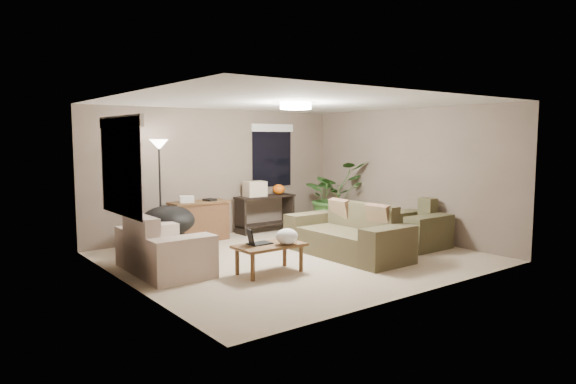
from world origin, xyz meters
TOP-DOWN VIEW (x-y plane):
  - room_shell at (0.00, 0.00)m, footprint 5.50×5.50m
  - main_sofa at (0.78, -0.42)m, footprint 0.95×2.20m
  - throw_pillows at (1.03, -0.42)m, footprint 0.26×1.36m
  - loveseat at (-2.12, 0.43)m, footprint 0.90×1.60m
  - armchair at (2.18, -0.67)m, footprint 0.95×1.00m
  - coffee_table at (-0.92, -0.57)m, footprint 1.00×0.55m
  - laptop at (-1.09, -0.47)m, footprint 0.39×0.24m
  - plastic_bag at (-0.72, -0.72)m, footprint 0.36×0.33m
  - desk at (-0.63, 2.14)m, footprint 1.10×0.50m
  - desk_papers at (-0.78, 2.13)m, footprint 0.71×0.31m
  - console_table at (0.92, 2.20)m, footprint 1.30×0.40m
  - pumpkin at (1.27, 2.20)m, footprint 0.28×0.28m
  - cardboard_box at (0.67, 2.20)m, footprint 0.43×0.34m
  - papasan_chair at (-1.52, 1.54)m, footprint 1.11×1.11m
  - floor_lamp at (-1.43, 2.05)m, footprint 0.32×0.32m
  - ceiling_fixture at (0.00, 0.00)m, footprint 0.50×0.50m
  - houseplant at (2.20, 1.52)m, footprint 1.30×1.45m
  - cat_scratching_post at (2.39, 0.07)m, footprint 0.32×0.32m
  - window_left at (-2.73, 0.30)m, footprint 0.05×1.56m
  - window_back at (1.30, 2.48)m, footprint 1.06×0.05m

SIDE VIEW (x-z plane):
  - cat_scratching_post at x=2.39m, z-range -0.04..0.46m
  - main_sofa at x=0.78m, z-range -0.13..0.72m
  - loveseat at x=-2.12m, z-range -0.13..0.72m
  - armchair at x=2.18m, z-range -0.13..0.72m
  - coffee_table at x=-0.92m, z-range 0.15..0.57m
  - desk at x=-0.63m, z-range 0.00..0.75m
  - console_table at x=0.92m, z-range 0.06..0.81m
  - papasan_chair at x=-1.52m, z-range 0.07..0.86m
  - laptop at x=-1.09m, z-range 0.36..0.60m
  - plastic_bag at x=-0.72m, z-range 0.42..0.65m
  - houseplant at x=2.20m, z-range 0.00..1.13m
  - throw_pillows at x=1.03m, z-range 0.42..0.88m
  - desk_papers at x=-0.78m, z-range 0.74..0.86m
  - pumpkin at x=1.27m, z-range 0.75..0.96m
  - cardboard_box at x=0.67m, z-range 0.75..1.06m
  - room_shell at x=0.00m, z-range -1.50..4.00m
  - floor_lamp at x=-1.43m, z-range 0.64..2.55m
  - window_left at x=-2.73m, z-range 1.12..2.45m
  - window_back at x=1.30m, z-range 1.12..2.45m
  - ceiling_fixture at x=0.00m, z-range 2.39..2.49m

